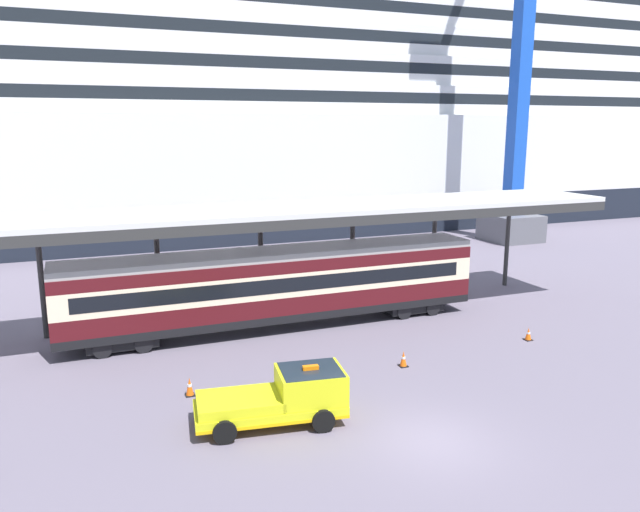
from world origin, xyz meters
TOP-DOWN VIEW (x-y plane):
  - ground_plane at (0.00, 0.00)m, footprint 400.00×400.00m
  - cruise_ship at (4.96, 49.23)m, footprint 127.60×27.78m
  - platform_canopy at (-1.15, 13.54)m, footprint 38.58×5.38m
  - train_carriage at (-1.15, 13.08)m, footprint 21.39×2.81m
  - service_truck at (-4.10, 3.10)m, footprint 5.43×2.81m
  - traffic_cone_near at (2.31, 6.06)m, footprint 0.36×0.36m
  - traffic_cone_mid at (9.62, 6.75)m, footprint 0.36×0.36m
  - traffic_cone_far at (-6.82, 6.54)m, footprint 0.36×0.36m
  - dockside_crane at (26.69, 28.83)m, footprint 12.69×4.40m

SIDE VIEW (x-z plane):
  - ground_plane at x=0.00m, z-range 0.00..0.00m
  - traffic_cone_mid at x=9.62m, z-range -0.01..0.62m
  - traffic_cone_near at x=2.31m, z-range -0.01..0.69m
  - traffic_cone_far at x=-6.82m, z-range -0.01..0.73m
  - service_truck at x=-4.10m, z-range -0.02..2.00m
  - train_carriage at x=-1.15m, z-range 0.25..4.36m
  - platform_canopy at x=-1.15m, z-range 2.77..8.96m
  - cruise_ship at x=4.96m, z-range -6.01..32.87m
  - dockside_crane at x=26.69m, z-range -11.09..44.14m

